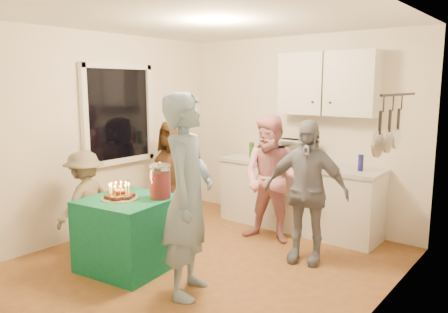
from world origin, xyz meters
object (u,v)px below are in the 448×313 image
Objects in this scene: punch_jar at (160,182)px; counter at (298,198)px; woman_back_left at (174,174)px; woman_back_right at (306,191)px; party_table at (129,233)px; child_near_left at (85,202)px; microwave at (294,151)px; woman_back_center at (271,179)px; man_birthday at (188,196)px.

counter is at bearing 75.49° from punch_jar.
woman_back_left is 0.93× the size of woman_back_right.
party_table is 0.58× the size of woman_back_left.
woman_back_left is (-0.86, 1.06, -0.20)m from punch_jar.
woman_back_right reaches higher than punch_jar.
punch_jar reaches higher than party_table.
child_near_left reaches higher than punch_jar.
microwave is 0.68m from woman_back_center.
woman_back_right is (0.63, -0.30, -0.00)m from woman_back_center.
woman_back_right is (1.97, 0.05, 0.05)m from woman_back_left.
counter is 1.39× the size of woman_back_center.
woman_back_left is 1.98m from woman_back_right.
man_birthday reaches higher than punch_jar.
woman_back_left is 1.32m from child_near_left.
child_near_left is (-2.11, -1.35, -0.19)m from woman_back_right.
party_table is 0.54× the size of woman_back_right.
woman_back_center is 1.32× the size of child_near_left.
party_table is at bearing 63.24° from man_birthday.
woman_back_left is at bearing 115.03° from party_table.
counter is 2.33m from man_birthday.
woman_back_center is at bearing 65.10° from party_table.
microwave is at bearing 77.34° from punch_jar.
punch_jar is at bearing -37.31° from woman_back_left.
counter is 2.38m from party_table.
child_near_left is at bearing -166.14° from punch_jar.
man_birthday is 2.00m from woman_back_left.
child_near_left is (-1.49, -1.64, -0.19)m from woman_back_center.
man_birthday is 1.19× the size of woman_back_right.
party_table is 0.71× the size of child_near_left.
man_birthday reaches higher than party_table.
punch_jar is at bearing -104.51° from counter.
party_table is 2.50× the size of punch_jar.
punch_jar is at bearing 40.52° from party_table.
woman_back_left is 1.23× the size of child_near_left.
man_birthday reaches higher than child_near_left.
microwave is at bearing 112.33° from woman_back_right.
man_birthday is 1.67m from child_near_left.
punch_jar is 0.22× the size of woman_back_center.
woman_back_right is 2.52m from child_near_left.
man_birthday is at bearing -27.58° from woman_back_left.
counter is 2.73m from child_near_left.
woman_back_left is at bearing -174.93° from woman_back_center.
party_table is at bearing -108.25° from microwave.
party_table is at bearing -149.66° from woman_back_right.
woman_back_left reaches higher than microwave.
child_near_left reaches higher than party_table.
microwave is at bearing 180.00° from counter.
woman_back_right is at bearing -44.32° from man_birthday.
child_near_left is (-1.45, -2.27, -0.46)m from microwave.
party_table is (-0.78, -2.24, -0.05)m from counter.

